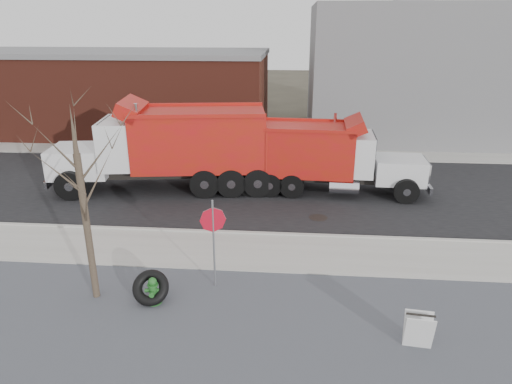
# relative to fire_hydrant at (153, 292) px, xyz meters

# --- Properties ---
(ground) EXTENTS (120.00, 120.00, 0.00)m
(ground) POSITION_rel_fire_hydrant_xyz_m (1.56, 2.77, -0.35)
(ground) COLOR #383328
(ground) RESTS_ON ground
(gravel_verge) EXTENTS (60.00, 5.00, 0.03)m
(gravel_verge) POSITION_rel_fire_hydrant_xyz_m (1.56, -0.73, -0.34)
(gravel_verge) COLOR slate
(gravel_verge) RESTS_ON ground
(sidewalk) EXTENTS (60.00, 2.50, 0.06)m
(sidewalk) POSITION_rel_fire_hydrant_xyz_m (1.56, 3.02, -0.32)
(sidewalk) COLOR #9E9B93
(sidewalk) RESTS_ON ground
(curb) EXTENTS (60.00, 0.15, 0.11)m
(curb) POSITION_rel_fire_hydrant_xyz_m (1.56, 4.32, -0.30)
(curb) COLOR #9E9B93
(curb) RESTS_ON ground
(road) EXTENTS (60.00, 9.40, 0.02)m
(road) POSITION_rel_fire_hydrant_xyz_m (1.56, 9.07, -0.34)
(road) COLOR black
(road) RESTS_ON ground
(far_sidewalk) EXTENTS (60.00, 2.00, 0.06)m
(far_sidewalk) POSITION_rel_fire_hydrant_xyz_m (1.56, 14.77, -0.32)
(far_sidewalk) COLOR #9E9B93
(far_sidewalk) RESTS_ON ground
(building_grey) EXTENTS (12.00, 10.00, 8.00)m
(building_grey) POSITION_rel_fire_hydrant_xyz_m (10.56, 20.77, 3.65)
(building_grey) COLOR slate
(building_grey) RESTS_ON ground
(building_brick) EXTENTS (20.20, 8.20, 5.30)m
(building_brick) POSITION_rel_fire_hydrant_xyz_m (-8.44, 19.77, 2.30)
(building_brick) COLOR maroon
(building_brick) RESTS_ON ground
(bare_tree) EXTENTS (3.20, 3.20, 5.20)m
(bare_tree) POSITION_rel_fire_hydrant_xyz_m (-1.64, 0.17, 2.94)
(bare_tree) COLOR #382D23
(bare_tree) RESTS_ON ground
(fire_hydrant) EXTENTS (0.44, 0.43, 0.77)m
(fire_hydrant) POSITION_rel_fire_hydrant_xyz_m (0.00, 0.00, 0.00)
(fire_hydrant) COLOR #2B712C
(fire_hydrant) RESTS_ON ground
(truck_tire) EXTENTS (1.02, 0.89, 0.90)m
(truck_tire) POSITION_rel_fire_hydrant_xyz_m (-0.09, 0.08, 0.07)
(truck_tire) COLOR black
(truck_tire) RESTS_ON ground
(stop_sign) EXTENTS (0.68, 0.23, 2.60)m
(stop_sign) POSITION_rel_fire_hydrant_xyz_m (1.47, 0.95, 1.43)
(stop_sign) COLOR gray
(stop_sign) RESTS_ON ground
(sandwich_board) EXTENTS (0.67, 0.46, 0.87)m
(sandwich_board) POSITION_rel_fire_hydrant_xyz_m (6.46, -1.21, 0.11)
(sandwich_board) COLOR silver
(sandwich_board) RESTS_ON ground
(dump_truck_red_a) EXTENTS (8.16, 2.62, 3.28)m
(dump_truck_red_a) POSITION_rel_fire_hydrant_xyz_m (4.77, 8.94, 1.32)
(dump_truck_red_a) COLOR black
(dump_truck_red_a) RESTS_ON ground
(dump_truck_red_b) EXTENTS (9.54, 3.80, 3.94)m
(dump_truck_red_b) POSITION_rel_fire_hydrant_xyz_m (-1.73, 8.73, 1.65)
(dump_truck_red_b) COLOR black
(dump_truck_red_b) RESTS_ON ground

